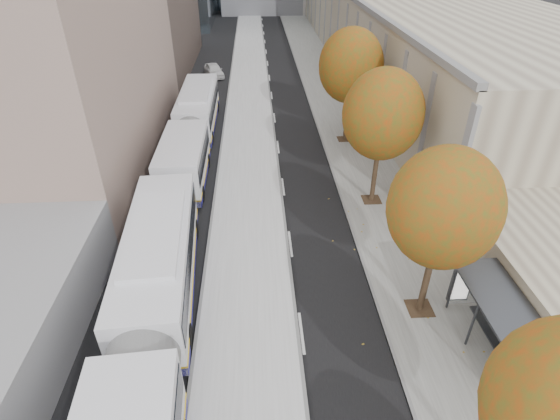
{
  "coord_description": "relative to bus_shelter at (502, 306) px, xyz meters",
  "views": [
    {
      "loc": [
        -3.23,
        -0.18,
        14.01
      ],
      "look_at": [
        -2.22,
        17.46,
        2.5
      ],
      "focal_mm": 28.0,
      "sensor_mm": 36.0,
      "label": 1
    }
  ],
  "objects": [
    {
      "name": "tree_e",
      "position": [
        -2.09,
        20.04,
        3.5
      ],
      "size": [
        4.6,
        4.6,
        7.92
      ],
      "color": "black",
      "rests_on": "sidewalk"
    },
    {
      "name": "bus_near",
      "position": [
        -13.07,
        -0.08,
        -0.48
      ],
      "size": [
        3.99,
        18.88,
        3.12
      ],
      "rotation": [
        0.0,
        0.0,
        0.07
      ],
      "color": "silver",
      "rests_on": "ground"
    },
    {
      "name": "distant_car",
      "position": [
        -13.41,
        37.9,
        -1.5
      ],
      "size": [
        2.7,
        4.31,
        1.37
      ],
      "primitive_type": "imported",
      "rotation": [
        0.0,
        0.0,
        0.29
      ],
      "color": "silver",
      "rests_on": "ground"
    },
    {
      "name": "building_tan",
      "position": [
        9.81,
        53.04,
        1.81
      ],
      "size": [
        18.0,
        92.0,
        8.0
      ],
      "primitive_type": "cube",
      "color": "gray",
      "rests_on": "ground"
    },
    {
      "name": "sidewalk",
      "position": [
        -1.56,
        24.04,
        -2.15
      ],
      "size": [
        4.75,
        150.0,
        0.08
      ],
      "primitive_type": "cube",
      "color": "slate",
      "rests_on": "ground"
    },
    {
      "name": "tree_c",
      "position": [
        -2.09,
        2.04,
        3.06
      ],
      "size": [
        4.2,
        4.2,
        7.28
      ],
      "color": "black",
      "rests_on": "sidewalk"
    },
    {
      "name": "bus_platform",
      "position": [
        -9.56,
        24.04,
        -2.11
      ],
      "size": [
        4.25,
        150.0,
        0.15
      ],
      "primitive_type": "cube",
      "color": "#B1B1B1",
      "rests_on": "ground"
    },
    {
      "name": "bus_shelter",
      "position": [
        0.0,
        0.0,
        0.0
      ],
      "size": [
        1.9,
        4.4,
        2.53
      ],
      "color": "#383A3F",
      "rests_on": "sidewalk"
    },
    {
      "name": "bus_far",
      "position": [
        -13.58,
        19.3,
        -0.55
      ],
      "size": [
        2.72,
        18.02,
        3.0
      ],
      "rotation": [
        0.0,
        0.0,
        0.0
      ],
      "color": "silver",
      "rests_on": "ground"
    },
    {
      "name": "tree_d",
      "position": [
        -2.09,
        11.04,
        3.28
      ],
      "size": [
        4.4,
        4.4,
        7.6
      ],
      "color": "black",
      "rests_on": "sidewalk"
    }
  ]
}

